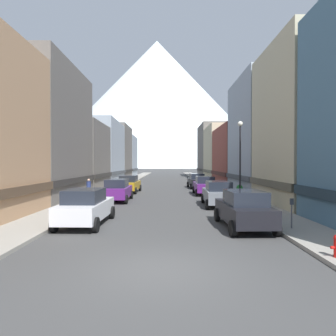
{
  "coord_description": "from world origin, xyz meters",
  "views": [
    {
      "loc": [
        0.25,
        -8.43,
        3.04
      ],
      "look_at": [
        0.46,
        41.92,
        2.24
      ],
      "focal_mm": 31.76,
      "sensor_mm": 36.0,
      "label": 1
    }
  ],
  "objects_px": {
    "parking_meter_near": "(290,209)",
    "car_right_1": "(217,193)",
    "car_left_1": "(116,190)",
    "potted_plant_0": "(238,189)",
    "car_right_0": "(243,209)",
    "pedestrian_0": "(87,189)",
    "fire_hydrant_near": "(336,245)",
    "streetlamp_right": "(239,150)",
    "car_left_2": "(128,184)",
    "car_right_3": "(196,181)",
    "trash_bin_right": "(262,201)",
    "car_left_0": "(84,207)",
    "car_right_2": "(203,185)"
  },
  "relations": [
    {
      "from": "car_left_1",
      "to": "car_right_1",
      "type": "bearing_deg",
      "value": -19.5
    },
    {
      "from": "fire_hydrant_near",
      "to": "streetlamp_right",
      "type": "relative_size",
      "value": 0.12
    },
    {
      "from": "car_left_2",
      "to": "trash_bin_right",
      "type": "bearing_deg",
      "value": -49.16
    },
    {
      "from": "car_left_2",
      "to": "pedestrian_0",
      "type": "bearing_deg",
      "value": -110.76
    },
    {
      "from": "car_right_0",
      "to": "fire_hydrant_near",
      "type": "bearing_deg",
      "value": -70.98
    },
    {
      "from": "car_right_0",
      "to": "parking_meter_near",
      "type": "distance_m",
      "value": 2.07
    },
    {
      "from": "car_right_3",
      "to": "pedestrian_0",
      "type": "xyz_separation_m",
      "value": [
        -10.05,
        -12.03,
        -0.0
      ]
    },
    {
      "from": "parking_meter_near",
      "to": "pedestrian_0",
      "type": "distance_m",
      "value": 16.37
    },
    {
      "from": "car_right_1",
      "to": "potted_plant_0",
      "type": "height_order",
      "value": "car_right_1"
    },
    {
      "from": "trash_bin_right",
      "to": "pedestrian_0",
      "type": "distance_m",
      "value": 13.67
    },
    {
      "from": "car_right_0",
      "to": "pedestrian_0",
      "type": "relative_size",
      "value": 2.74
    },
    {
      "from": "car_right_2",
      "to": "pedestrian_0",
      "type": "bearing_deg",
      "value": -156.25
    },
    {
      "from": "car_left_2",
      "to": "trash_bin_right",
      "type": "distance_m",
      "value": 15.53
    },
    {
      "from": "pedestrian_0",
      "to": "car_left_2",
      "type": "bearing_deg",
      "value": 69.24
    },
    {
      "from": "car_left_1",
      "to": "streetlamp_right",
      "type": "bearing_deg",
      "value": -16.31
    },
    {
      "from": "car_right_1",
      "to": "potted_plant_0",
      "type": "xyz_separation_m",
      "value": [
        3.2,
        6.98,
        -0.31
      ]
    },
    {
      "from": "car_right_3",
      "to": "car_right_1",
      "type": "bearing_deg",
      "value": -89.99
    },
    {
      "from": "car_left_2",
      "to": "car_left_1",
      "type": "bearing_deg",
      "value": -89.98
    },
    {
      "from": "car_left_1",
      "to": "car_right_2",
      "type": "bearing_deg",
      "value": 33.56
    },
    {
      "from": "car_right_3",
      "to": "car_left_1",
      "type": "bearing_deg",
      "value": -120.98
    },
    {
      "from": "parking_meter_near",
      "to": "car_right_1",
      "type": "bearing_deg",
      "value": 104.02
    },
    {
      "from": "pedestrian_0",
      "to": "car_right_0",
      "type": "bearing_deg",
      "value": -46.05
    },
    {
      "from": "car_left_0",
      "to": "streetlamp_right",
      "type": "relative_size",
      "value": 0.76
    },
    {
      "from": "potted_plant_0",
      "to": "streetlamp_right",
      "type": "relative_size",
      "value": 0.15
    },
    {
      "from": "trash_bin_right",
      "to": "car_right_1",
      "type": "bearing_deg",
      "value": 142.22
    },
    {
      "from": "car_right_0",
      "to": "streetlamp_right",
      "type": "xyz_separation_m",
      "value": [
        1.55,
        7.13,
        3.09
      ]
    },
    {
      "from": "car_left_1",
      "to": "car_right_1",
      "type": "height_order",
      "value": "same"
    },
    {
      "from": "car_right_1",
      "to": "potted_plant_0",
      "type": "relative_size",
      "value": 5.09
    },
    {
      "from": "parking_meter_near",
      "to": "trash_bin_right",
      "type": "relative_size",
      "value": 1.36
    },
    {
      "from": "streetlamp_right",
      "to": "fire_hydrant_near",
      "type": "bearing_deg",
      "value": -89.52
    },
    {
      "from": "fire_hydrant_near",
      "to": "pedestrian_0",
      "type": "bearing_deg",
      "value": 127.57
    },
    {
      "from": "trash_bin_right",
      "to": "pedestrian_0",
      "type": "bearing_deg",
      "value": 157.22
    },
    {
      "from": "car_right_1",
      "to": "streetlamp_right",
      "type": "distance_m",
      "value": 3.45
    },
    {
      "from": "car_right_1",
      "to": "potted_plant_0",
      "type": "distance_m",
      "value": 7.69
    },
    {
      "from": "fire_hydrant_near",
      "to": "pedestrian_0",
      "type": "relative_size",
      "value": 0.43
    },
    {
      "from": "car_left_0",
      "to": "car_right_2",
      "type": "height_order",
      "value": "same"
    },
    {
      "from": "car_right_0",
      "to": "car_right_3",
      "type": "xyz_separation_m",
      "value": [
        -0.0,
        22.46,
        0.0
      ]
    },
    {
      "from": "parking_meter_near",
      "to": "car_right_2",
      "type": "bearing_deg",
      "value": 97.15
    },
    {
      "from": "parking_meter_near",
      "to": "trash_bin_right",
      "type": "height_order",
      "value": "parking_meter_near"
    },
    {
      "from": "car_left_2",
      "to": "car_right_2",
      "type": "relative_size",
      "value": 1.02
    },
    {
      "from": "car_right_3",
      "to": "potted_plant_0",
      "type": "bearing_deg",
      "value": -69.04
    },
    {
      "from": "car_right_0",
      "to": "car_right_3",
      "type": "distance_m",
      "value": 22.46
    },
    {
      "from": "car_left_1",
      "to": "trash_bin_right",
      "type": "distance_m",
      "value": 11.18
    },
    {
      "from": "parking_meter_near",
      "to": "car_left_0",
      "type": "bearing_deg",
      "value": 171.47
    },
    {
      "from": "car_right_0",
      "to": "pedestrian_0",
      "type": "bearing_deg",
      "value": 133.95
    },
    {
      "from": "parking_meter_near",
      "to": "streetlamp_right",
      "type": "xyz_separation_m",
      "value": [
        -0.4,
        7.83,
        2.97
      ]
    },
    {
      "from": "car_right_2",
      "to": "pedestrian_0",
      "type": "distance_m",
      "value": 10.98
    },
    {
      "from": "car_left_2",
      "to": "streetlamp_right",
      "type": "xyz_separation_m",
      "value": [
        9.15,
        -9.76,
        3.09
      ]
    },
    {
      "from": "parking_meter_near",
      "to": "potted_plant_0",
      "type": "xyz_separation_m",
      "value": [
        1.25,
        14.8,
        -0.42
      ]
    },
    {
      "from": "pedestrian_0",
      "to": "car_right_1",
      "type": "bearing_deg",
      "value": -18.24
    }
  ]
}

